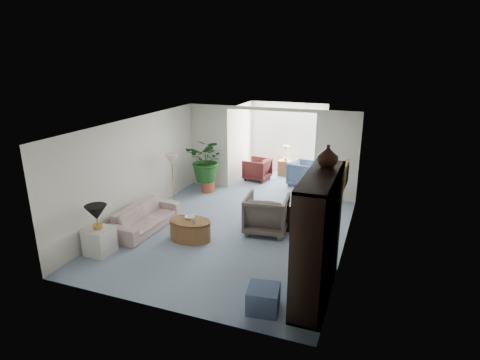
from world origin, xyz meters
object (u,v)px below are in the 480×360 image
at_px(side_table_dark, 299,218).
at_px(coffee_bowl, 190,217).
at_px(framed_picture, 346,175).
at_px(end_table, 100,241).
at_px(ottoman, 263,299).
at_px(floor_lamp, 172,160).
at_px(plant_pot, 208,186).
at_px(sunroom_chair_blue, 303,173).
at_px(wingback_chair, 267,214).
at_px(sofa, 145,217).
at_px(coffee_table, 190,230).
at_px(coffee_cup, 194,221).
at_px(entertainment_cabinet, 318,237).
at_px(table_lamp, 96,213).
at_px(sunroom_table, 285,168).
at_px(cabinet_urn, 328,156).
at_px(sunroom_chair_maroon, 257,169).

bearing_deg(side_table_dark, coffee_bowl, -151.97).
relative_size(framed_picture, end_table, 0.90).
relative_size(coffee_bowl, ottoman, 0.44).
relative_size(floor_lamp, plant_pot, 0.90).
height_order(ottoman, sunroom_chair_blue, sunroom_chair_blue).
bearing_deg(wingback_chair, ottoman, 99.88).
xyz_separation_m(end_table, wingback_chair, (2.89, 2.20, 0.17)).
xyz_separation_m(sofa, ottoman, (3.50, -1.97, -0.09)).
relative_size(coffee_table, plant_pot, 2.37).
xyz_separation_m(coffee_cup, side_table_dark, (2.01, 1.38, -0.18)).
distance_m(sofa, entertainment_cabinet, 4.44).
bearing_deg(coffee_table, framed_picture, 8.91).
height_order(table_lamp, plant_pot, table_lamp).
distance_m(wingback_chair, plant_pot, 3.21).
distance_m(sofa, side_table_dark, 3.58).
xyz_separation_m(end_table, ottoman, (3.70, -0.62, -0.08)).
height_order(coffee_bowl, ottoman, coffee_bowl).
height_order(floor_lamp, sunroom_table, floor_lamp).
xyz_separation_m(entertainment_cabinet, ottoman, (-0.69, -0.72, -0.87)).
bearing_deg(coffee_cup, ottoman, -39.54).
relative_size(wingback_chair, ottoman, 1.95).
bearing_deg(plant_pot, floor_lamp, -108.71).
relative_size(cabinet_urn, ottoman, 0.73).
xyz_separation_m(coffee_bowl, sunroom_table, (0.82, 5.29, -0.21)).
relative_size(sofa, sunroom_table, 3.71).
bearing_deg(coffee_bowl, cabinet_urn, -13.51).
distance_m(framed_picture, wingback_chair, 2.19).
bearing_deg(plant_pot, sunroom_chair_maroon, 57.67).
relative_size(coffee_bowl, sunroom_chair_maroon, 0.28).
distance_m(framed_picture, plant_pot, 5.12).
relative_size(table_lamp, sunroom_chair_maroon, 0.57).
bearing_deg(floor_lamp, coffee_table, -51.14).
distance_m(framed_picture, sofa, 4.65).
bearing_deg(plant_pot, coffee_table, -72.04).
relative_size(floor_lamp, sunroom_chair_blue, 0.43).
bearing_deg(entertainment_cabinet, ottoman, -133.57).
distance_m(floor_lamp, plant_pot, 1.74).
bearing_deg(wingback_chair, floor_lamp, -21.36).
relative_size(cabinet_urn, sunroom_chair_blue, 0.44).
height_order(coffee_bowl, plant_pot, coffee_bowl).
bearing_deg(table_lamp, sunroom_chair_maroon, 76.05).
xyz_separation_m(sofa, side_table_dark, (3.39, 1.15, 0.03)).
bearing_deg(plant_pot, entertainment_cabinet, -46.58).
height_order(coffee_cup, sunroom_table, coffee_cup).
distance_m(sofa, sunroom_chair_blue, 5.29).
bearing_deg(sunroom_chair_maroon, coffee_bowl, 5.70).
bearing_deg(coffee_bowl, end_table, -136.21).
bearing_deg(table_lamp, sunroom_chair_blue, 63.24).
bearing_deg(sofa, floor_lamp, 8.38).
relative_size(framed_picture, sunroom_table, 0.95).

